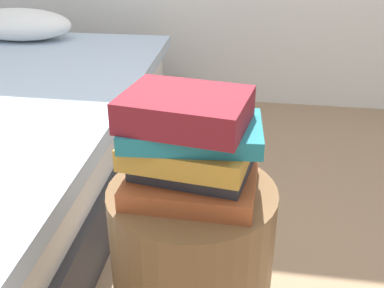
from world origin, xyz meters
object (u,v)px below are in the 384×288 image
object	(u,v)px
book_ochre	(189,147)
book_maroon	(185,109)
book_charcoal	(195,164)
book_teal	(193,130)
book_rust	(191,183)

from	to	relation	value
book_ochre	book_maroon	size ratio (longest dim) A/B	1.04
book_charcoal	book_teal	size ratio (longest dim) A/B	0.84
book_rust	book_ochre	size ratio (longest dim) A/B	1.07
book_charcoal	book_ochre	xyz separation A→B (m)	(-0.01, -0.00, 0.04)
book_charcoal	book_rust	bearing A→B (deg)	-105.16
book_ochre	book_teal	distance (m)	0.04
book_maroon	book_charcoal	bearing A→B (deg)	60.75
book_ochre	book_charcoal	bearing A→B (deg)	20.07
book_rust	book_ochre	bearing A→B (deg)	114.91
book_rust	book_charcoal	size ratio (longest dim) A/B	1.15
book_teal	book_maroon	distance (m)	0.05
book_charcoal	book_maroon	distance (m)	0.13
book_rust	book_maroon	size ratio (longest dim) A/B	1.12
book_rust	book_maroon	world-z (taller)	book_maroon
book_ochre	book_maroon	bearing A→B (deg)	-96.24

